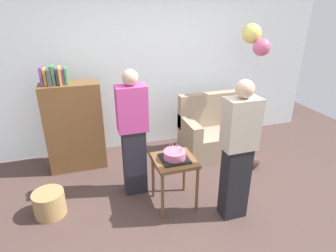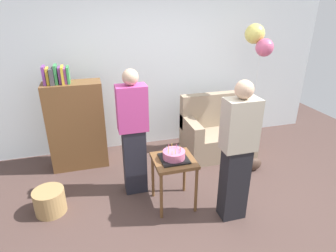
% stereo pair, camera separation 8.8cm
% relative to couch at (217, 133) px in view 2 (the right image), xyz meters
% --- Properties ---
extents(ground_plane, '(8.00, 8.00, 0.00)m').
position_rel_couch_xyz_m(ground_plane, '(-0.88, -1.34, -0.34)').
color(ground_plane, '#4C3833').
extents(wall_back, '(6.00, 0.10, 2.70)m').
position_rel_couch_xyz_m(wall_back, '(-0.88, 0.71, 1.01)').
color(wall_back, silver).
rests_on(wall_back, ground_plane).
extents(couch, '(1.10, 0.70, 0.96)m').
position_rel_couch_xyz_m(couch, '(0.00, 0.00, 0.00)').
color(couch, gray).
rests_on(couch, ground_plane).
extents(bookshelf, '(0.80, 0.36, 1.55)m').
position_rel_couch_xyz_m(bookshelf, '(-2.17, 0.20, 0.34)').
color(bookshelf, brown).
rests_on(bookshelf, ground_plane).
extents(side_table, '(0.48, 0.48, 0.63)m').
position_rel_couch_xyz_m(side_table, '(-1.07, -1.08, 0.19)').
color(side_table, brown).
rests_on(side_table, ground_plane).
extents(birthday_cake, '(0.32, 0.32, 0.17)m').
position_rel_couch_xyz_m(birthday_cake, '(-1.07, -1.08, 0.34)').
color(birthday_cake, black).
rests_on(birthday_cake, side_table).
extents(person_blowing_candles, '(0.36, 0.22, 1.63)m').
position_rel_couch_xyz_m(person_blowing_candles, '(-1.47, -0.67, 0.49)').
color(person_blowing_candles, '#23232D').
rests_on(person_blowing_candles, ground_plane).
extents(person_holding_cake, '(0.36, 0.22, 1.63)m').
position_rel_couch_xyz_m(person_holding_cake, '(-0.48, -1.47, 0.49)').
color(person_holding_cake, black).
rests_on(person_holding_cake, ground_plane).
extents(wicker_basket, '(0.36, 0.36, 0.30)m').
position_rel_couch_xyz_m(wicker_basket, '(-2.53, -0.83, -0.19)').
color(wicker_basket, '#A88451').
rests_on(wicker_basket, ground_plane).
extents(handbag, '(0.28, 0.14, 0.20)m').
position_rel_couch_xyz_m(handbag, '(0.29, -0.68, -0.24)').
color(handbag, '#473328').
rests_on(handbag, ground_plane).
extents(balloon_bunch, '(0.35, 0.46, 2.03)m').
position_rel_couch_xyz_m(balloon_bunch, '(0.53, -0.06, 1.47)').
color(balloon_bunch, silver).
rests_on(balloon_bunch, ground_plane).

